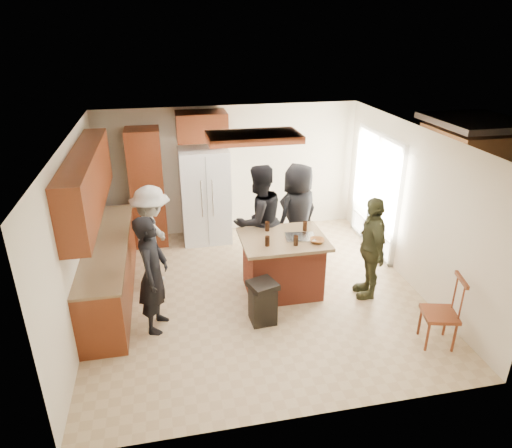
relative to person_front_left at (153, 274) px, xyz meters
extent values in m
plane|color=tan|center=(1.52, 0.55, -0.84)|extent=(5.00, 5.00, 0.00)
plane|color=white|center=(1.52, 0.55, 1.66)|extent=(5.00, 5.00, 0.00)
plane|color=beige|center=(1.52, 3.05, 0.41)|extent=(5.00, 0.00, 5.00)
plane|color=beige|center=(1.52, -1.95, 0.41)|extent=(5.00, 0.00, 5.00)
plane|color=beige|center=(-0.98, 0.55, 0.41)|extent=(0.00, 5.00, 5.00)
plane|color=beige|center=(4.02, 0.55, 0.41)|extent=(0.00, 5.00, 5.00)
cube|color=white|center=(4.00, 1.75, 0.21)|extent=(0.02, 1.60, 2.10)
cube|color=white|center=(3.98, 1.75, 0.21)|extent=(0.08, 1.72, 2.10)
cube|color=maroon|center=(1.52, 0.75, 1.60)|extent=(1.30, 0.70, 0.10)
cube|color=white|center=(1.52, 0.75, 1.54)|extent=(1.10, 0.50, 0.02)
cube|color=olive|center=(5.52, 1.75, -0.89)|extent=(3.00, 3.00, 0.10)
cube|color=#593319|center=(6.22, 2.35, 0.16)|extent=(1.40, 1.60, 2.00)
imported|color=black|center=(0.00, 0.00, 0.00)|extent=(0.59, 0.71, 1.67)
imported|color=black|center=(1.70, 1.23, 0.10)|extent=(1.06, 0.88, 1.88)
imported|color=black|center=(2.42, 1.44, 0.06)|extent=(1.04, 0.93, 1.79)
imported|color=#3A3C23|center=(3.20, 0.20, -0.03)|extent=(0.62, 1.01, 1.61)
imported|color=#9A9992|center=(0.00, 1.16, 0.00)|extent=(0.70, 1.16, 1.67)
cube|color=maroon|center=(-0.68, 0.95, -0.40)|extent=(0.60, 3.00, 0.88)
cube|color=#846B4C|center=(-0.68, 0.95, 0.06)|extent=(0.64, 3.00, 0.04)
cube|color=maroon|center=(-0.81, 0.95, 1.04)|extent=(0.35, 3.00, 0.85)
cube|color=maroon|center=(-0.08, 2.75, 0.26)|extent=(0.60, 0.60, 2.20)
cube|color=maroon|center=(0.97, 2.75, 1.36)|extent=(0.90, 0.60, 0.50)
cube|color=white|center=(0.97, 2.67, 0.06)|extent=(0.90, 0.72, 1.80)
cube|color=gray|center=(0.97, 2.30, 0.06)|extent=(0.01, 0.01, 1.71)
cylinder|color=silver|center=(0.87, 2.28, 0.15)|extent=(0.02, 0.02, 0.70)
cylinder|color=silver|center=(1.07, 2.28, 0.15)|extent=(0.02, 0.02, 0.70)
cube|color=brown|center=(1.93, 0.55, -0.40)|extent=(1.10, 0.85, 0.88)
cube|color=#7C6547|center=(1.93, 0.55, 0.07)|extent=(1.28, 1.03, 0.05)
cube|color=silver|center=(2.18, 0.50, 0.10)|extent=(0.49, 0.40, 0.02)
imported|color=brown|center=(2.38, 0.30, 0.12)|extent=(0.28, 0.28, 0.05)
cylinder|color=black|center=(1.64, 0.34, 0.17)|extent=(0.07, 0.07, 0.15)
cylinder|color=black|center=(1.75, 0.85, 0.17)|extent=(0.07, 0.07, 0.15)
cylinder|color=black|center=(2.33, 0.73, 0.17)|extent=(0.07, 0.07, 0.15)
cylinder|color=black|center=(2.05, 0.27, 0.17)|extent=(0.07, 0.07, 0.15)
cube|color=black|center=(1.46, -0.17, -0.56)|extent=(0.36, 0.36, 0.55)
cube|color=black|center=(1.46, -0.17, -0.25)|extent=(0.46, 0.46, 0.08)
cube|color=maroon|center=(3.60, -1.10, -0.39)|extent=(0.51, 0.51, 0.05)
cylinder|color=maroon|center=(3.39, -1.22, -0.62)|extent=(0.04, 0.04, 0.44)
cylinder|color=maroon|center=(3.72, -1.31, -0.62)|extent=(0.04, 0.04, 0.44)
cylinder|color=maroon|center=(3.48, -0.89, -0.62)|extent=(0.04, 0.04, 0.44)
cylinder|color=maroon|center=(3.81, -0.98, -0.62)|extent=(0.04, 0.04, 0.44)
cube|color=maroon|center=(3.79, -1.15, 0.13)|extent=(0.14, 0.40, 0.05)
cylinder|color=maroon|center=(3.76, -1.26, -0.12)|extent=(0.03, 0.03, 0.50)
cylinder|color=maroon|center=(3.81, -1.03, -0.12)|extent=(0.03, 0.03, 0.50)
camera|label=1|loc=(0.28, -5.43, 3.08)|focal=32.00mm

